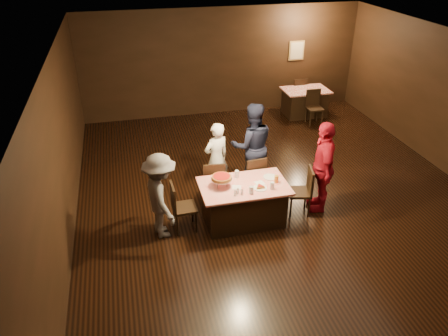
{
  "coord_description": "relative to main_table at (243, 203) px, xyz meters",
  "views": [
    {
      "loc": [
        -2.86,
        -6.95,
        4.86
      ],
      "look_at": [
        -1.22,
        -0.17,
        1.0
      ],
      "focal_mm": 35.0,
      "sensor_mm": 36.0,
      "label": 1
    }
  ],
  "objects": [
    {
      "name": "diner_white_jacket",
      "position": [
        -0.25,
        1.13,
        0.38
      ],
      "size": [
        0.66,
        0.55,
        1.54
      ],
      "primitive_type": "imported",
      "rotation": [
        0.0,
        0.0,
        3.51
      ],
      "color": "white",
      "rests_on": "ground"
    },
    {
      "name": "chair_end_left",
      "position": [
        -1.1,
        0.0,
        0.09
      ],
      "size": [
        0.43,
        0.43,
        0.95
      ],
      "primitive_type": "cube",
      "rotation": [
        0.0,
        0.0,
        1.6
      ],
      "color": "black",
      "rests_on": "ground"
    },
    {
      "name": "diner_grey_knit",
      "position": [
        -1.5,
        -0.06,
        0.41
      ],
      "size": [
        0.77,
        1.12,
        1.59
      ],
      "primitive_type": "imported",
      "rotation": [
        0.0,
        0.0,
        1.75
      ],
      "color": "#5F5E63",
      "rests_on": "ground"
    },
    {
      "name": "diner_navy_hoodie",
      "position": [
        0.52,
        1.21,
        0.54
      ],
      "size": [
        0.95,
        0.77,
        1.85
      ],
      "primitive_type": "imported",
      "rotation": [
        0.0,
        0.0,
        3.06
      ],
      "color": "#171B31",
      "rests_on": "ground"
    },
    {
      "name": "main_table",
      "position": [
        0.0,
        0.0,
        0.0
      ],
      "size": [
        1.6,
        1.0,
        0.77
      ],
      "primitive_type": "cube",
      "color": "red",
      "rests_on": "ground"
    },
    {
      "name": "room",
      "position": [
        0.93,
        0.48,
        1.75
      ],
      "size": [
        10.0,
        10.04,
        3.02
      ],
      "color": "black",
      "rests_on": "ground"
    },
    {
      "name": "chair_end_right",
      "position": [
        1.1,
        0.0,
        0.09
      ],
      "size": [
        0.5,
        0.5,
        0.95
      ],
      "primitive_type": "cube",
      "rotation": [
        0.0,
        0.0,
        -1.79
      ],
      "color": "black",
      "rests_on": "ground"
    },
    {
      "name": "napkin_left",
      "position": [
        -0.15,
        -0.05,
        0.39
      ],
      "size": [
        0.21,
        0.21,
        0.01
      ],
      "primitive_type": "cube",
      "rotation": [
        0.0,
        0.0,
        -0.35
      ],
      "color": "white",
      "rests_on": "main_table"
    },
    {
      "name": "chair_far_right",
      "position": [
        0.4,
        0.75,
        0.09
      ],
      "size": [
        0.47,
        0.47,
        0.95
      ],
      "primitive_type": "cube",
      "rotation": [
        0.0,
        0.0,
        3.26
      ],
      "color": "black",
      "rests_on": "ground"
    },
    {
      "name": "condiments",
      "position": [
        -0.18,
        -0.28,
        0.43
      ],
      "size": [
        0.17,
        0.1,
        0.09
      ],
      "color": "silver",
      "rests_on": "main_table"
    },
    {
      "name": "glass_front_left",
      "position": [
        0.05,
        -0.3,
        0.46
      ],
      "size": [
        0.08,
        0.08,
        0.14
      ],
      "primitive_type": "cylinder",
      "color": "silver",
      "rests_on": "main_table"
    },
    {
      "name": "chair_back_near",
      "position": [
        3.18,
        3.97,
        0.09
      ],
      "size": [
        0.43,
        0.43,
        0.95
      ],
      "primitive_type": "cube",
      "rotation": [
        0.0,
        0.0,
        -0.03
      ],
      "color": "black",
      "rests_on": "ground"
    },
    {
      "name": "glass_amber",
      "position": [
        0.6,
        -0.05,
        0.46
      ],
      "size": [
        0.08,
        0.08,
        0.14
      ],
      "primitive_type": "cylinder",
      "color": "#BF7F26",
      "rests_on": "main_table"
    },
    {
      "name": "chair_far_left",
      "position": [
        -0.4,
        0.75,
        0.09
      ],
      "size": [
        0.46,
        0.46,
        0.95
      ],
      "primitive_type": "cube",
      "rotation": [
        0.0,
        0.0,
        3.03
      ],
      "color": "black",
      "rests_on": "ground"
    },
    {
      "name": "plate_with_slice",
      "position": [
        0.25,
        -0.18,
        0.41
      ],
      "size": [
        0.25,
        0.25,
        0.06
      ],
      "color": "white",
      "rests_on": "main_table"
    },
    {
      "name": "chair_back_far",
      "position": [
        3.18,
        5.27,
        0.09
      ],
      "size": [
        0.44,
        0.44,
        0.95
      ],
      "primitive_type": "cube",
      "rotation": [
        0.0,
        0.0,
        3.19
      ],
      "color": "black",
      "rests_on": "ground"
    },
    {
      "name": "glass_front_right",
      "position": [
        0.45,
        -0.25,
        0.46
      ],
      "size": [
        0.08,
        0.08,
        0.14
      ],
      "primitive_type": "cylinder",
      "color": "silver",
      "rests_on": "main_table"
    },
    {
      "name": "glass_back",
      "position": [
        -0.05,
        0.3,
        0.46
      ],
      "size": [
        0.08,
        0.08,
        0.14
      ],
      "primitive_type": "cylinder",
      "color": "silver",
      "rests_on": "main_table"
    },
    {
      "name": "back_table",
      "position": [
        3.18,
        4.67,
        0.0
      ],
      "size": [
        1.3,
        0.9,
        0.77
      ],
      "primitive_type": "cube",
      "color": "#A4130A",
      "rests_on": "ground"
    },
    {
      "name": "diner_red_shirt",
      "position": [
        1.56,
        0.07,
        0.52
      ],
      "size": [
        0.72,
        1.15,
        1.82
      ],
      "primitive_type": "imported",
      "rotation": [
        0.0,
        0.0,
        -1.85
      ],
      "color": "#AC1022",
      "rests_on": "ground"
    },
    {
      "name": "napkin_center",
      "position": [
        0.3,
        0.0,
        0.39
      ],
      "size": [
        0.19,
        0.19,
        0.01
      ],
      "primitive_type": "cube",
      "rotation": [
        0.0,
        0.0,
        0.21
      ],
      "color": "white",
      "rests_on": "main_table"
    },
    {
      "name": "pizza_stand",
      "position": [
        -0.4,
        0.05,
        0.57
      ],
      "size": [
        0.38,
        0.38,
        0.22
      ],
      "color": "black",
      "rests_on": "main_table"
    },
    {
      "name": "plate_empty",
      "position": [
        0.55,
        0.15,
        0.39
      ],
      "size": [
        0.25,
        0.25,
        0.01
      ],
      "primitive_type": "cylinder",
      "color": "white",
      "rests_on": "main_table"
    }
  ]
}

